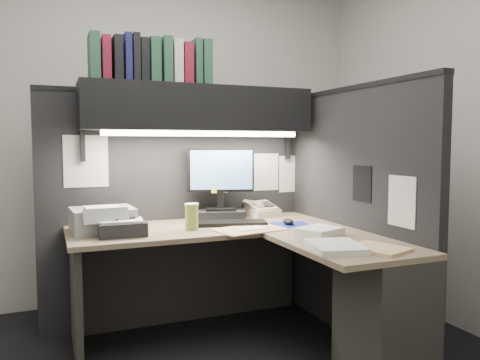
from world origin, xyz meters
The scene contains 22 objects.
wall_back centered at (0.00, 1.50, 1.35)m, with size 3.50×0.04×2.70m, color silver.
wall_front centered at (0.00, -1.50, 1.35)m, with size 3.50×0.04×2.70m, color silver.
wall_right centered at (1.75, 0.00, 1.35)m, with size 0.04×3.00×2.70m, color silver.
partition_back centered at (0.03, 0.93, 0.80)m, with size 1.90×0.06×1.60m, color black.
partition_right centered at (0.98, 0.18, 0.80)m, with size 0.06×1.50×1.60m, color black.
desk centered at (0.43, 0.00, 0.44)m, with size 1.70×1.53×0.73m.
overhead_shelf centered at (0.12, 0.75, 1.50)m, with size 1.55×0.34×0.30m, color black.
task_light_tube centered at (0.12, 0.61, 1.33)m, with size 0.04×0.04×1.32m, color white.
monitor centered at (0.29, 0.77, 0.93)m, with size 0.46×0.29×0.51m.
keyboard centered at (0.26, 0.54, 0.74)m, with size 0.50×0.17×0.02m, color black.
mousepad centered at (0.64, 0.38, 0.73)m, with size 0.24×0.22×0.00m, color #1B2596.
mouse centered at (0.62, 0.38, 0.75)m, with size 0.07×0.10×0.04m, color black.
telephone centered at (0.61, 0.80, 0.77)m, with size 0.21×0.22×0.09m, color beige.
coffee_cup centered at (-0.02, 0.46, 0.81)m, with size 0.08×0.08×0.15m, color #ADA045.
printer centered at (-0.53, 0.61, 0.80)m, with size 0.36×0.31×0.14m, color #979A9C.
notebook_stack centered at (-0.44, 0.45, 0.77)m, with size 0.27×0.22×0.08m, color black.
open_folder centered at (0.31, 0.32, 0.73)m, with size 0.43×0.28×0.01m, color #D7B179.
paper_stack_a centered at (0.63, 0.01, 0.75)m, with size 0.24×0.20×0.05m, color white.
paper_stack_b centered at (0.50, -0.34, 0.75)m, with size 0.24×0.30×0.03m, color white.
manila_stack centered at (0.69, -0.43, 0.74)m, with size 0.22×0.28×0.02m, color #D7B179.
binder_row centered at (-0.19, 0.75, 1.79)m, with size 0.77×0.26×0.30m.
pinned_papers centered at (0.42, 0.56, 1.05)m, with size 1.76×1.31×0.51m.
Camera 1 is at (-0.83, -2.31, 1.26)m, focal length 35.00 mm.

